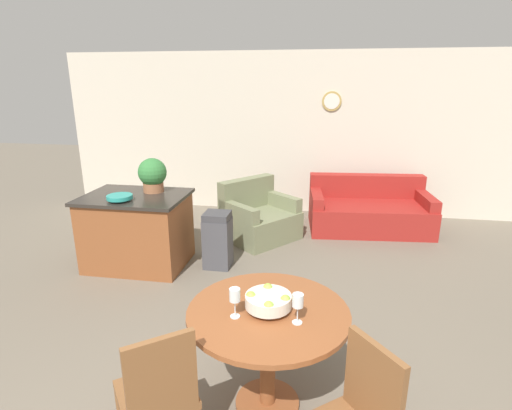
{
  "coord_description": "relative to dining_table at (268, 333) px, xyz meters",
  "views": [
    {
      "loc": [
        0.54,
        -1.34,
        2.2
      ],
      "look_at": [
        -0.12,
        2.6,
        0.97
      ],
      "focal_mm": 28.0,
      "sensor_mm": 36.0,
      "label": 1
    }
  ],
  "objects": [
    {
      "name": "fruit_bowl",
      "position": [
        -0.0,
        -0.0,
        0.25
      ],
      "size": [
        0.3,
        0.3,
        0.13
      ],
      "color": "silver",
      "rests_on": "dining_table"
    },
    {
      "name": "wine_glass_right",
      "position": [
        0.2,
        -0.11,
        0.32
      ],
      "size": [
        0.07,
        0.07,
        0.2
      ],
      "color": "silver",
      "rests_on": "dining_table"
    },
    {
      "name": "potted_plant",
      "position": [
        -1.74,
        2.22,
        0.52
      ],
      "size": [
        0.35,
        0.35,
        0.42
      ],
      "color": "#A36642",
      "rests_on": "kitchen_island"
    },
    {
      "name": "trash_bin",
      "position": [
        -0.92,
        2.13,
        -0.25
      ],
      "size": [
        0.32,
        0.31,
        0.7
      ],
      "color": "#47474C",
      "rests_on": "ground_plane"
    },
    {
      "name": "wine_glass_left",
      "position": [
        -0.2,
        -0.11,
        0.32
      ],
      "size": [
        0.07,
        0.07,
        0.2
      ],
      "color": "silver",
      "rests_on": "dining_table"
    },
    {
      "name": "armchair",
      "position": [
        -0.57,
        3.15,
        -0.31
      ],
      "size": [
        1.23,
        1.24,
        0.85
      ],
      "rotation": [
        0.0,
        0.0,
        0.88
      ],
      "color": "#7A7F5B",
      "rests_on": "ground_plane"
    },
    {
      "name": "dining_table",
      "position": [
        0.0,
        0.0,
        0.0
      ],
      "size": [
        1.07,
        1.07,
        0.77
      ],
      "color": "brown",
      "rests_on": "ground_plane"
    },
    {
      "name": "kitchen_island",
      "position": [
        -1.91,
        2.03,
        -0.14
      ],
      "size": [
        1.22,
        0.91,
        0.9
      ],
      "color": "brown",
      "rests_on": "ground_plane"
    },
    {
      "name": "teal_bowl",
      "position": [
        -1.96,
        1.78,
        0.35
      ],
      "size": [
        0.29,
        0.29,
        0.07
      ],
      "color": "teal",
      "rests_on": "kitchen_island"
    },
    {
      "name": "couch",
      "position": [
        1.05,
        3.84,
        -0.32
      ],
      "size": [
        1.88,
        1.15,
        0.78
      ],
      "rotation": [
        0.0,
        0.0,
        0.09
      ],
      "color": "maroon",
      "rests_on": "ground_plane"
    },
    {
      "name": "wall_back",
      "position": [
        -0.24,
        4.59,
        0.76
      ],
      "size": [
        8.0,
        0.09,
        2.7
      ],
      "color": "beige",
      "rests_on": "ground_plane"
    },
    {
      "name": "dining_chair_near_left",
      "position": [
        -0.56,
        -0.53,
        -0.09
      ],
      "size": [
        0.59,
        0.59,
        0.93
      ],
      "rotation": [
        0.0,
        0.0,
        6.95
      ],
      "color": "brown",
      "rests_on": "ground_plane"
    }
  ]
}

